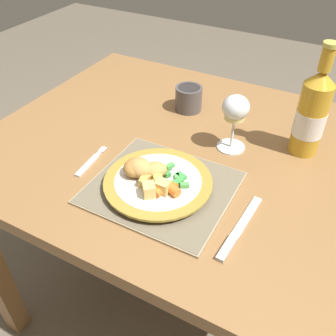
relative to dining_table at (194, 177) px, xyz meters
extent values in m
plane|color=brown|center=(0.00, 0.00, -0.64)|extent=(6.00, 6.00, 0.00)
cube|color=olive|center=(0.00, 0.00, 0.08)|extent=(1.12, 0.86, 0.04)
cube|color=olive|center=(-0.51, 0.37, -0.29)|extent=(0.06, 0.06, 0.70)
cube|color=gray|center=(0.00, -0.18, 0.10)|extent=(0.31, 0.28, 0.01)
cube|color=#6B604A|center=(0.00, -0.18, 0.11)|extent=(0.31, 0.28, 0.00)
cylinder|color=silver|center=(-0.01, -0.19, 0.11)|extent=(0.20, 0.20, 0.01)
cylinder|color=olive|center=(-0.01, -0.19, 0.12)|extent=(0.25, 0.25, 0.01)
cylinder|color=silver|center=(-0.01, -0.19, 0.13)|extent=(0.20, 0.20, 0.00)
ellipsoid|color=#B77F3D|center=(-0.05, -0.19, 0.14)|extent=(0.07, 0.07, 0.03)
ellipsoid|color=tan|center=(-0.05, -0.19, 0.15)|extent=(0.07, 0.06, 0.04)
ellipsoid|color=tan|center=(-0.02, -0.18, 0.14)|extent=(0.08, 0.07, 0.03)
ellipsoid|color=#B77F3D|center=(-0.06, -0.19, 0.15)|extent=(0.07, 0.08, 0.04)
cube|color=#4CA84C|center=(0.03, -0.16, 0.13)|extent=(0.02, 0.02, 0.01)
cube|color=#4CA84C|center=(0.06, -0.18, 0.13)|extent=(0.02, 0.02, 0.01)
cube|color=green|center=(0.04, -0.18, 0.14)|extent=(0.02, 0.03, 0.01)
cube|color=#4CA84C|center=(0.00, -0.14, 0.14)|extent=(0.02, 0.02, 0.01)
cube|color=green|center=(0.03, -0.15, 0.13)|extent=(0.03, 0.02, 0.01)
cube|color=#4CA84C|center=(-0.01, -0.16, 0.13)|extent=(0.03, 0.02, 0.01)
cube|color=#338438|center=(0.00, -0.16, 0.13)|extent=(0.03, 0.02, 0.01)
cylinder|color=orange|center=(0.02, -0.22, 0.14)|extent=(0.02, 0.03, 0.02)
cylinder|color=orange|center=(0.02, -0.20, 0.14)|extent=(0.04, 0.02, 0.02)
cylinder|color=orange|center=(0.03, -0.20, 0.14)|extent=(0.05, 0.03, 0.02)
cylinder|color=orange|center=(0.04, -0.21, 0.14)|extent=(0.04, 0.03, 0.02)
cylinder|color=orange|center=(0.01, -0.21, 0.14)|extent=(0.03, 0.04, 0.02)
cube|color=silver|center=(-0.20, -0.20, 0.10)|extent=(0.02, 0.09, 0.01)
cube|color=silver|center=(-0.21, -0.14, 0.10)|extent=(0.01, 0.02, 0.01)
cube|color=silver|center=(-0.20, -0.12, 0.10)|extent=(0.00, 0.02, 0.00)
cube|color=silver|center=(-0.21, -0.12, 0.10)|extent=(0.00, 0.02, 0.00)
cube|color=silver|center=(-0.21, -0.13, 0.10)|extent=(0.00, 0.02, 0.00)
cube|color=silver|center=(-0.22, -0.13, 0.10)|extent=(0.00, 0.02, 0.00)
cube|color=silver|center=(0.20, -0.18, 0.10)|extent=(0.03, 0.13, 0.00)
cube|color=#B2B2B7|center=(0.20, -0.28, 0.11)|extent=(0.02, 0.07, 0.01)
cylinder|color=silver|center=(0.08, 0.05, 0.10)|extent=(0.07, 0.07, 0.00)
cylinder|color=silver|center=(0.08, 0.05, 0.15)|extent=(0.01, 0.01, 0.09)
ellipsoid|color=silver|center=(0.08, 0.05, 0.22)|extent=(0.07, 0.07, 0.06)
cylinder|color=#E0D684|center=(0.08, 0.05, 0.21)|extent=(0.05, 0.05, 0.03)
cylinder|color=gold|center=(0.25, 0.12, 0.20)|extent=(0.07, 0.07, 0.19)
cone|color=gold|center=(0.25, 0.12, 0.31)|extent=(0.07, 0.07, 0.03)
cylinder|color=gold|center=(0.25, 0.12, 0.35)|extent=(0.03, 0.03, 0.05)
cylinder|color=#BFB74C|center=(0.25, 0.12, 0.38)|extent=(0.03, 0.03, 0.01)
cylinder|color=white|center=(0.25, 0.12, 0.19)|extent=(0.08, 0.08, 0.07)
cube|color=gold|center=(-0.03, -0.20, 0.14)|extent=(0.02, 0.03, 0.02)
cube|color=#E5BC66|center=(0.00, -0.24, 0.14)|extent=(0.04, 0.04, 0.03)
cube|color=#E5BC66|center=(0.00, -0.23, 0.14)|extent=(0.02, 0.02, 0.02)
cube|color=gold|center=(-0.03, -0.22, 0.14)|extent=(0.02, 0.02, 0.02)
cube|color=gold|center=(0.00, -0.20, 0.14)|extent=(0.03, 0.03, 0.02)
cube|color=#E5BC66|center=(0.02, -0.22, 0.14)|extent=(0.03, 0.03, 0.03)
cylinder|color=#4C4747|center=(-0.10, 0.17, 0.14)|extent=(0.08, 0.08, 0.07)
cylinder|color=#2A2727|center=(-0.10, 0.17, 0.17)|extent=(0.07, 0.07, 0.01)
camera|label=1|loc=(0.32, -0.74, 0.68)|focal=40.00mm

